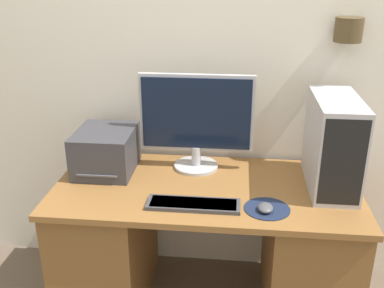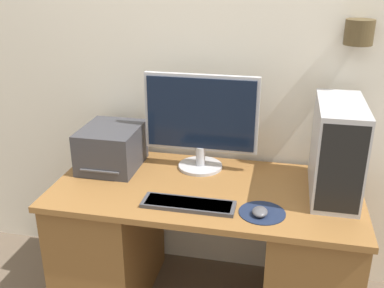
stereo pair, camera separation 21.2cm
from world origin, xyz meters
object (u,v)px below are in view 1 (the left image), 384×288
keyboard (193,204)px  printer (106,151)px  mouse (265,208)px  computer_tower (333,144)px  monitor (196,119)px

keyboard → printer: printer is taller
keyboard → mouse: size_ratio=4.92×
keyboard → mouse: (0.32, -0.01, 0.01)m
computer_tower → monitor: bearing=167.5°
monitor → keyboard: (0.03, -0.42, -0.26)m
mouse → computer_tower: computer_tower is taller
mouse → computer_tower: 0.47m
mouse → computer_tower: bearing=41.8°
monitor → keyboard: monitor is taller
mouse → printer: size_ratio=0.24×
monitor → printer: monitor is taller
keyboard → computer_tower: size_ratio=0.91×
mouse → monitor: bearing=128.7°
computer_tower → keyboard: bearing=-157.1°
printer → keyboard: bearing=-34.1°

